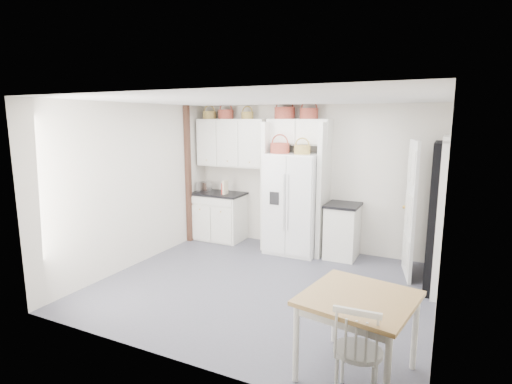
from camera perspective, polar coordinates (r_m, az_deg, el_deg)
The scene contains 29 objects.
floor at distance 5.86m, azimuth 1.00°, elevation -13.24°, with size 4.50×4.50×0.00m, color #474753.
ceiling at distance 5.38m, azimuth 1.09°, elevation 13.07°, with size 4.50×4.50×0.00m, color white.
wall_back at distance 7.31m, azimuth 7.63°, elevation 2.04°, with size 4.50×4.50×0.00m, color silver.
wall_left at distance 6.72m, azimuth -16.67°, elevation 0.96°, with size 4.00×4.00×0.00m, color silver.
wall_right at distance 4.99m, azimuth 25.25°, elevation -2.75°, with size 4.00×4.00×0.00m, color silver.
refrigerator at distance 7.08m, azimuth 5.43°, elevation -1.62°, with size 0.91×0.73×1.77m, color white.
base_cab_left at distance 7.92m, azimuth -5.27°, elevation -3.56°, with size 0.97×0.61×0.89m, color white.
base_cab_right at distance 7.02m, azimuth 12.22°, elevation -5.58°, with size 0.51×0.61×0.90m, color white.
dining_table at distance 4.00m, azimuth 14.24°, elevation -19.29°, with size 0.93×0.93×0.78m, color olive.
windsor_chair at distance 3.71m, azimuth 14.36°, elevation -21.15°, with size 0.41×0.38×0.85m, color white.
counter_left at distance 7.82m, azimuth -5.33°, elevation -0.23°, with size 1.01×0.65×0.04m, color black.
counter_right at distance 6.90m, azimuth 12.37°, elevation -1.83°, with size 0.55×0.65×0.04m, color black.
toaster at distance 7.91m, azimuth -7.43°, elevation 0.71°, with size 0.28×0.16×0.19m, color silver.
cookbook_red at distance 7.66m, azimuth -4.68°, elevation 0.51°, with size 0.03×0.14×0.21m, color red.
cookbook_cream at distance 7.63m, azimuth -4.41°, elevation 0.68°, with size 0.04×0.18×0.26m, color beige.
basket_upper_a at distance 7.94m, azimuth -6.67°, elevation 10.85°, with size 0.26×0.26×0.15m, color olive.
basket_upper_b at distance 7.75m, azimuth -4.33°, elevation 11.00°, with size 0.30×0.30×0.18m, color maroon.
basket_upper_c at distance 7.53m, azimuth -1.24°, elevation 10.89°, with size 0.23×0.23×0.13m, color olive.
basket_bridge_a at distance 7.22m, azimuth 4.10°, elevation 11.18°, with size 0.37×0.37×0.21m, color maroon.
basket_bridge_b at distance 7.07m, azimuth 7.57°, elevation 11.04°, with size 0.32×0.32×0.18m, color maroon.
basket_fridge_a at distance 6.94m, azimuth 3.43°, elevation 6.28°, with size 0.33×0.33×0.18m, color maroon.
basket_fridge_b at distance 6.80m, azimuth 6.61°, elevation 6.03°, with size 0.28×0.28×0.15m, color olive.
upper_cabinet at distance 7.70m, azimuth -3.41°, elevation 7.01°, with size 1.40×0.34×0.90m, color white.
bridge_cabinet at distance 7.13m, azimuth 6.20°, elevation 8.52°, with size 1.12×0.34×0.45m, color white.
fridge_panel_left at distance 7.29m, azimuth 1.93°, elevation 0.91°, with size 0.08×0.60×2.30m, color white.
fridge_panel_right at distance 6.95m, azimuth 9.64°, elevation 0.30°, with size 0.08×0.60×2.30m, color white.
trim_post at distance 7.72m, azimuth -9.65°, elevation 2.42°, with size 0.09×0.09×2.60m, color #3D1F18.
doorway_void at distance 6.03m, azimuth 24.34°, elevation -3.24°, with size 0.18×0.85×2.05m, color black.
door_slab at distance 6.37m, azimuth 21.21°, elevation -2.33°, with size 0.80×0.04×2.05m, color white.
Camera 1 is at (2.24, -4.88, 2.34)m, focal length 28.00 mm.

